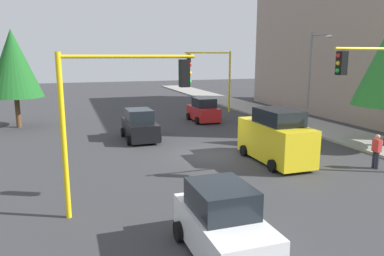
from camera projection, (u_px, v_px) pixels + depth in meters
ground_plane at (210, 154)px, 20.40m from camera, size 120.00×120.00×0.00m
sidewalk_kerb at (312, 126)px, 28.33m from camera, size 80.00×4.00×0.15m
apartment_block at (361, 32)px, 33.52m from camera, size 23.44×9.30×15.04m
traffic_signal_near_right at (119, 101)px, 12.28m from camera, size 0.36×4.59×5.53m
traffic_signal_far_left at (212, 70)px, 34.41m from camera, size 0.36×4.59×5.82m
street_lamp_curbside at (313, 71)px, 25.80m from camera, size 2.15×0.28×7.00m
tree_opposite_side at (13, 64)px, 27.15m from camera, size 4.03×4.03×7.36m
delivery_van_yellow at (275, 138)px, 18.75m from camera, size 4.80×2.22×2.77m
car_red at (203, 111)px, 30.48m from camera, size 3.65×2.09×1.98m
car_white at (223, 224)px, 9.97m from camera, size 3.71×2.05×1.98m
car_black at (140, 126)px, 23.90m from camera, size 4.07×2.11×1.98m
pedestrian_crossing at (376, 150)px, 17.68m from camera, size 0.40×0.24×1.70m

